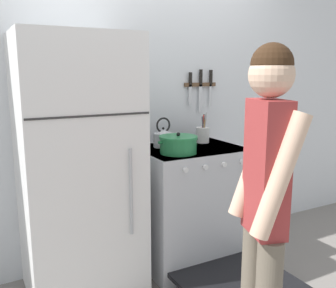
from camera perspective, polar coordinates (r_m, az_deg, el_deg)
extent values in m
plane|color=slate|center=(3.34, -4.34, -15.90)|extent=(14.00, 14.00, 0.00)
cube|color=silver|center=(3.01, -4.92, 6.52)|extent=(10.00, 0.06, 2.55)
cube|color=white|center=(2.57, -13.36, -3.61)|extent=(0.75, 0.64, 1.75)
cube|color=#2D2D2D|center=(2.20, -11.61, 4.22)|extent=(0.73, 0.01, 0.01)
cylinder|color=#B2B5BA|center=(2.37, -5.64, -7.28)|extent=(0.02, 0.02, 0.56)
cube|color=silver|center=(3.02, 3.31, -9.23)|extent=(0.80, 0.64, 0.93)
cube|color=black|center=(2.90, 3.41, -0.76)|extent=(0.79, 0.62, 0.02)
cube|color=black|center=(2.80, 6.49, -11.19)|extent=(0.70, 0.05, 0.71)
cylinder|color=black|center=(2.70, 1.57, -1.47)|extent=(0.20, 0.20, 0.01)
cylinder|color=black|center=(2.89, 7.79, -0.72)|extent=(0.20, 0.20, 0.01)
cylinder|color=black|center=(2.92, -0.93, -0.52)|extent=(0.20, 0.20, 0.01)
cylinder|color=black|center=(3.10, 5.02, 0.12)|extent=(0.20, 0.20, 0.01)
cylinder|color=silver|center=(2.51, 2.67, -3.97)|extent=(0.04, 0.02, 0.04)
cylinder|color=silver|center=(2.60, 5.72, -3.52)|extent=(0.04, 0.02, 0.04)
cylinder|color=silver|center=(2.69, 8.56, -3.10)|extent=(0.04, 0.02, 0.04)
cylinder|color=silver|center=(2.79, 11.21, -2.69)|extent=(0.04, 0.02, 0.04)
cube|color=black|center=(2.67, 11.58, -20.66)|extent=(0.74, 0.75, 0.04)
cube|color=#99999E|center=(2.97, 4.12, -10.50)|extent=(0.66, 0.35, 0.01)
cylinder|color=#237A42|center=(2.69, 1.57, -0.28)|extent=(0.26, 0.26, 0.11)
cylinder|color=#237A42|center=(2.67, 1.58, 1.04)|extent=(0.28, 0.28, 0.02)
sphere|color=black|center=(2.67, 1.58, 1.48)|extent=(0.03, 0.03, 0.03)
cylinder|color=#237A42|center=(2.61, -1.16, 0.23)|extent=(0.03, 0.02, 0.02)
cylinder|color=#237A42|center=(2.75, 4.18, 0.76)|extent=(0.03, 0.02, 0.02)
cylinder|color=silver|center=(2.91, -0.72, 0.61)|extent=(0.15, 0.15, 0.11)
cone|color=silver|center=(2.90, -0.72, 1.94)|extent=(0.15, 0.15, 0.03)
sphere|color=black|center=(2.90, -0.72, 2.40)|extent=(0.02, 0.02, 0.02)
cone|color=silver|center=(2.94, 0.54, 0.94)|extent=(0.09, 0.03, 0.07)
torus|color=black|center=(2.89, -0.72, 2.89)|extent=(0.12, 0.01, 0.12)
cylinder|color=silver|center=(3.10, 5.29, 1.37)|extent=(0.11, 0.11, 0.13)
cylinder|color=#9E7547|center=(3.08, 5.48, 2.20)|extent=(0.03, 0.02, 0.17)
cylinder|color=#232326|center=(3.10, 5.57, 2.63)|extent=(0.03, 0.02, 0.21)
cylinder|color=#B2B5BA|center=(3.10, 5.68, 2.79)|extent=(0.02, 0.03, 0.23)
cylinder|color=#4C4C51|center=(3.07, 5.33, 2.40)|extent=(0.03, 0.02, 0.19)
cylinder|color=#C63D33|center=(3.09, 5.26, 2.57)|extent=(0.02, 0.04, 0.21)
cube|color=#9E3333|center=(1.68, 14.79, -3.62)|extent=(0.18, 0.25, 0.60)
cylinder|color=beige|center=(1.57, 16.76, -4.69)|extent=(0.25, 0.15, 0.53)
cylinder|color=beige|center=(1.79, 13.06, -2.66)|extent=(0.25, 0.15, 0.53)
sphere|color=beige|center=(1.63, 15.48, 10.11)|extent=(0.19, 0.19, 0.19)
sphere|color=#382314|center=(1.63, 15.56, 11.63)|extent=(0.18, 0.18, 0.18)
cube|color=brown|center=(3.25, 4.91, 9.01)|extent=(0.31, 0.02, 0.03)
cube|color=silver|center=(3.19, 3.40, 7.46)|extent=(0.03, 0.00, 0.17)
cube|color=black|center=(3.18, 3.44, 9.92)|extent=(0.02, 0.02, 0.10)
cube|color=silver|center=(3.25, 4.95, 6.90)|extent=(0.03, 0.00, 0.24)
cube|color=black|center=(3.24, 5.03, 10.13)|extent=(0.02, 0.02, 0.13)
cube|color=silver|center=(3.30, 6.47, 7.36)|extent=(0.02, 0.00, 0.19)
cube|color=black|center=(3.30, 6.55, 10.08)|extent=(0.02, 0.02, 0.12)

